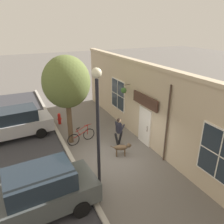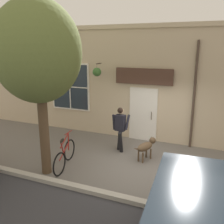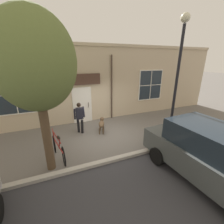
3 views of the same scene
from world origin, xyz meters
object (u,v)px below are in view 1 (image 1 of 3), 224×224
(dog_on_leash, at_px, (122,147))
(parked_car_nearest_curb, at_px, (15,123))
(street_lamp, at_px, (98,123))
(fire_hydrant, at_px, (59,118))
(parked_car_mid_block, at_px, (37,193))
(street_tree_by_curb, at_px, (66,83))
(pedestrian_walking, at_px, (119,129))
(leaning_bicycle, at_px, (81,136))

(dog_on_leash, xyz_separation_m, parked_car_nearest_curb, (4.75, -4.51, 0.41))
(street_lamp, xyz_separation_m, fire_hydrant, (-0.22, -7.62, -2.91))
(parked_car_nearest_curb, bearing_deg, parked_car_mid_block, 93.21)
(street_tree_by_curb, height_order, street_lamp, street_lamp)
(pedestrian_walking, bearing_deg, fire_hydrant, -60.70)
(dog_on_leash, relative_size, leaning_bicycle, 0.61)
(leaning_bicycle, height_order, fire_hydrant, leaning_bicycle)
(parked_car_mid_block, bearing_deg, parked_car_nearest_curb, -86.79)
(street_tree_by_curb, distance_m, street_lamp, 4.92)
(parked_car_nearest_curb, bearing_deg, fire_hydrant, -165.57)
(dog_on_leash, xyz_separation_m, fire_hydrant, (2.01, -5.21, -0.08))
(parked_car_nearest_curb, height_order, street_lamp, street_lamp)
(leaning_bicycle, distance_m, parked_car_nearest_curb, 4.06)
(leaning_bicycle, xyz_separation_m, street_lamp, (0.78, 4.61, 2.93))
(street_tree_by_curb, bearing_deg, dog_on_leash, 128.41)
(street_lamp, bearing_deg, dog_on_leash, -132.76)
(leaning_bicycle, bearing_deg, parked_car_nearest_curb, -34.85)
(dog_on_leash, relative_size, street_lamp, 0.21)
(parked_car_mid_block, xyz_separation_m, street_lamp, (-2.16, 0.43, 2.43))
(leaning_bicycle, xyz_separation_m, parked_car_nearest_curb, (3.31, -2.30, 0.50))
(parked_car_nearest_curb, distance_m, parked_car_mid_block, 6.49)
(leaning_bicycle, xyz_separation_m, fire_hydrant, (0.57, -3.01, 0.02))
(pedestrian_walking, xyz_separation_m, street_lamp, (2.56, 3.44, 2.36))
(dog_on_leash, bearing_deg, street_lamp, 47.24)
(leaning_bicycle, height_order, parked_car_nearest_curb, parked_car_nearest_curb)
(dog_on_leash, height_order, street_tree_by_curb, street_tree_by_curb)
(pedestrian_walking, height_order, street_tree_by_curb, street_tree_by_curb)
(parked_car_nearest_curb, height_order, parked_car_mid_block, same)
(leaning_bicycle, relative_size, parked_car_mid_block, 0.39)
(pedestrian_walking, relative_size, parked_car_nearest_curb, 0.37)
(street_tree_by_curb, relative_size, leaning_bicycle, 2.86)
(pedestrian_walking, distance_m, street_lamp, 4.89)
(street_tree_by_curb, xyz_separation_m, parked_car_mid_block, (2.39, 4.48, -2.57))
(leaning_bicycle, height_order, street_lamp, street_lamp)
(fire_hydrant, bearing_deg, leaning_bicycle, 100.69)
(pedestrian_walking, xyz_separation_m, parked_car_mid_block, (4.72, 3.01, -0.07))
(street_tree_by_curb, height_order, fire_hydrant, street_tree_by_curb)
(pedestrian_walking, height_order, dog_on_leash, pedestrian_walking)
(fire_hydrant, bearing_deg, street_tree_by_curb, 90.39)
(pedestrian_walking, xyz_separation_m, dog_on_leash, (0.33, 1.04, -0.48))
(parked_car_mid_block, bearing_deg, pedestrian_walking, -147.45)
(pedestrian_walking, distance_m, parked_car_mid_block, 5.60)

